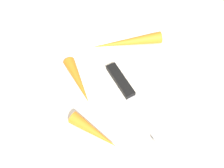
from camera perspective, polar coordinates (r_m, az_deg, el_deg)
ground_plane at (r=0.55m, az=0.00°, el=-0.64°), size 1.40×1.40×0.00m
cutting_board at (r=0.55m, az=0.00°, el=-0.32°), size 0.36×0.26×0.01m
knife at (r=0.54m, az=2.53°, el=0.01°), size 0.06×0.20×0.01m
carrot_medium at (r=0.54m, az=-7.72°, el=0.75°), size 0.04×0.12×0.03m
carrot_longest at (r=0.60m, az=3.47°, el=9.55°), size 0.17×0.05×0.03m
carrot_shortest at (r=0.48m, az=-4.16°, el=-10.81°), size 0.09×0.10×0.03m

